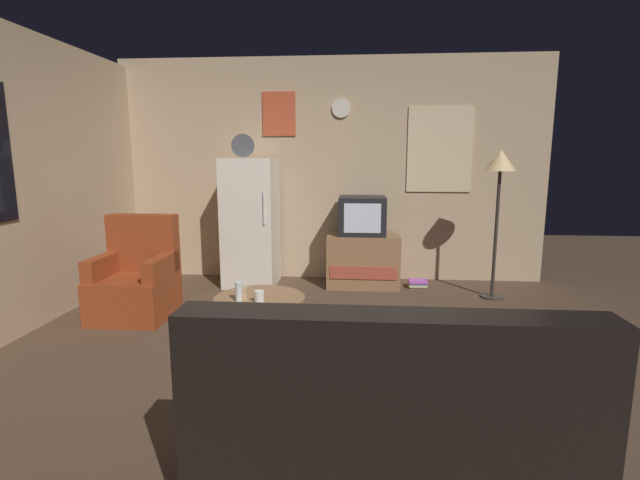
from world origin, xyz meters
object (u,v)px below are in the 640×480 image
(standing_lamp, at_px, (500,172))
(book_stack, at_px, (418,284))
(mug_ceramic_tan, at_px, (243,293))
(armchair, at_px, (136,281))
(mug_ceramic_white, at_px, (259,297))
(tv_stand, at_px, (363,260))
(fridge, at_px, (251,222))
(crt_tv, at_px, (362,216))
(wine_glass, at_px, (239,292))
(coffee_table, at_px, (260,322))
(couch, at_px, (386,425))

(standing_lamp, xyz_separation_m, book_stack, (-0.76, 0.32, -1.31))
(mug_ceramic_tan, height_order, armchair, armchair)
(armchair, bearing_deg, standing_lamp, 13.71)
(standing_lamp, distance_m, mug_ceramic_white, 2.92)
(standing_lamp, height_order, book_stack, standing_lamp)
(tv_stand, bearing_deg, fridge, -178.33)
(crt_tv, bearing_deg, fridge, -178.35)
(armchair, xyz_separation_m, book_stack, (2.82, 1.20, -0.29))
(wine_glass, bearing_deg, mug_ceramic_tan, 71.90)
(tv_stand, bearing_deg, crt_tv, -177.12)
(coffee_table, height_order, mug_ceramic_tan, mug_ceramic_tan)
(fridge, height_order, standing_lamp, fridge)
(coffee_table, xyz_separation_m, book_stack, (1.48, 1.87, -0.16))
(crt_tv, distance_m, mug_ceramic_white, 2.24)
(tv_stand, relative_size, standing_lamp, 0.53)
(wine_glass, xyz_separation_m, book_stack, (1.61, 1.99, -0.45))
(tv_stand, height_order, wine_glass, tv_stand)
(standing_lamp, height_order, armchair, standing_lamp)
(wine_glass, distance_m, armchair, 1.45)
(fridge, height_order, armchair, fridge)
(wine_glass, relative_size, mug_ceramic_white, 1.67)
(coffee_table, distance_m, mug_ceramic_white, 0.29)
(armchair, bearing_deg, couch, -44.67)
(armchair, bearing_deg, tv_stand, 29.91)
(coffee_table, distance_m, armchair, 1.51)
(armchair, height_order, couch, armchair)
(couch, height_order, book_stack, couch)
(standing_lamp, bearing_deg, tv_stand, 164.85)
(wine_glass, bearing_deg, couch, -53.95)
(armchair, bearing_deg, coffee_table, -26.68)
(crt_tv, distance_m, coffee_table, 2.19)
(fridge, xyz_separation_m, mug_ceramic_white, (0.52, -2.02, -0.29))
(tv_stand, bearing_deg, armchair, -150.09)
(tv_stand, distance_m, armchair, 2.51)
(coffee_table, height_order, book_stack, coffee_table)
(fridge, height_order, tv_stand, fridge)
(coffee_table, bearing_deg, mug_ceramic_tan, -153.45)
(armchair, bearing_deg, crt_tv, 30.11)
(crt_tv, bearing_deg, couch, -88.57)
(tv_stand, height_order, book_stack, tv_stand)
(fridge, bearing_deg, coffee_table, -75.30)
(fridge, relative_size, coffee_table, 2.46)
(mug_ceramic_white, relative_size, couch, 0.05)
(mug_ceramic_tan, bearing_deg, wine_glass, -108.10)
(crt_tv, bearing_deg, standing_lamp, -14.92)
(crt_tv, relative_size, wine_glass, 3.60)
(mug_ceramic_white, distance_m, book_stack, 2.51)
(crt_tv, bearing_deg, tv_stand, 2.88)
(crt_tv, relative_size, book_stack, 2.57)
(crt_tv, relative_size, armchair, 0.56)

